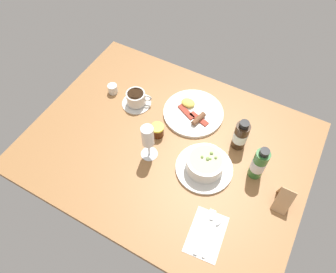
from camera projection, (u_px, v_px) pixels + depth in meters
The scene contains 11 objects.
ground_plane at pixel (168, 146), 125.24cm from camera, with size 110.00×84.00×3.00cm, color #9E6B3D.
porridge_bowl at pixel (205, 164), 114.86cm from camera, with size 21.65×21.65×8.08cm.
cutlery_setting at pixel (207, 233), 103.83cm from camera, with size 13.08×17.88×0.90cm.
coffee_cup at pixel (136, 99), 133.49cm from camera, with size 12.88×12.75×6.54cm.
creamer_jug at pixel (113, 89), 138.07cm from camera, with size 5.10×4.23×4.77cm.
wine_glass at pixel (148, 138), 112.23cm from camera, with size 6.63×6.63×17.00cm.
jam_jar at pixel (158, 131), 124.53cm from camera, with size 5.25×5.25×5.35cm.
sauce_bottle_green at pixel (259, 164), 110.59cm from camera, with size 5.23×5.23×16.21cm.
sauce_bottle_brown at pixel (241, 135), 118.58cm from camera, with size 5.61×5.61×14.53cm.
breakfast_plate at pixel (193, 112), 132.09cm from camera, with size 25.63×25.63×3.70cm.
menu_card at pixel (285, 197), 105.60cm from camera, with size 5.24×7.79×10.89cm.
Camera 1 is at (32.33, -58.97, 104.23)cm, focal length 33.16 mm.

